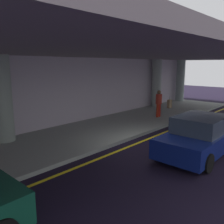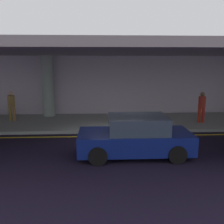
% 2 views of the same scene
% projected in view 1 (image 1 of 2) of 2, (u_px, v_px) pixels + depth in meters
% --- Properties ---
extents(ground_plane, '(60.00, 60.00, 0.00)m').
position_uv_depth(ground_plane, '(149.00, 145.00, 10.33)').
color(ground_plane, black).
extents(sidewalk, '(26.00, 4.20, 0.15)m').
position_uv_depth(sidewalk, '(98.00, 131.00, 12.36)').
color(sidewalk, gray).
rests_on(sidewalk, ground).
extents(lane_stripe_yellow, '(26.00, 0.14, 0.01)m').
position_uv_depth(lane_stripe_yellow, '(139.00, 143.00, 10.67)').
color(lane_stripe_yellow, yellow).
rests_on(lane_stripe_yellow, ground).
extents(support_column_left_mid, '(0.74, 0.74, 3.65)m').
position_uv_depth(support_column_left_mid, '(3.00, 99.00, 10.13)').
color(support_column_left_mid, '#8E9C93').
rests_on(support_column_left_mid, sidewalk).
extents(support_column_center, '(0.74, 0.74, 3.65)m').
position_uv_depth(support_column_center, '(156.00, 83.00, 18.85)').
color(support_column_center, '#919A97').
rests_on(support_column_center, sidewalk).
extents(support_column_right_mid, '(0.74, 0.74, 3.65)m').
position_uv_depth(support_column_right_mid, '(180.00, 81.00, 21.75)').
color(support_column_right_mid, gray).
rests_on(support_column_right_mid, sidewalk).
extents(ceiling_overhang, '(28.00, 13.20, 0.30)m').
position_uv_depth(ceiling_overhang, '(104.00, 53.00, 11.28)').
color(ceiling_overhang, gray).
rests_on(ceiling_overhang, support_column_far_left).
extents(terminal_back_wall, '(26.00, 0.30, 3.80)m').
position_uv_depth(terminal_back_wall, '(69.00, 92.00, 13.49)').
color(terminal_back_wall, '#B9ADBE').
rests_on(terminal_back_wall, ground).
extents(car_navy, '(4.10, 1.92, 1.50)m').
position_uv_depth(car_navy, '(200.00, 136.00, 9.17)').
color(car_navy, navy).
rests_on(car_navy, ground).
extents(traveler_with_luggage, '(0.38, 0.38, 1.68)m').
position_uv_depth(traveler_with_luggage, '(159.00, 102.00, 15.09)').
color(traveler_with_luggage, '#9F220F').
rests_on(traveler_with_luggage, sidewalk).
extents(suitcase_upright_primary, '(0.36, 0.22, 0.90)m').
position_uv_depth(suitcase_upright_primary, '(169.00, 104.00, 18.37)').
color(suitcase_upright_primary, '#8D6F4D').
rests_on(suitcase_upright_primary, sidewalk).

